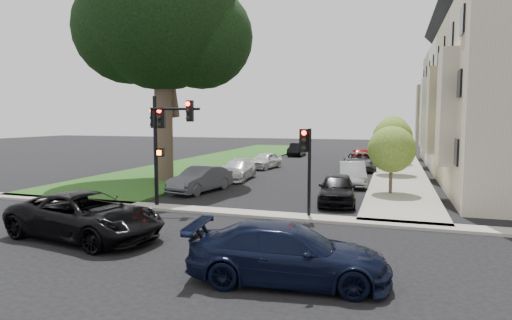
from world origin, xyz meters
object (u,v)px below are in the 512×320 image
(eucalyptus, at_px, (161,12))
(small_tree_a, at_px, (392,149))
(car_parked_1, at_px, (352,174))
(car_parked_6, at_px, (237,170))
(car_cross_far, at_px, (288,253))
(car_parked_3, at_px, (361,156))
(traffic_signal_secondary, at_px, (306,156))
(car_parked_9, at_px, (297,149))
(traffic_signal_main, at_px, (163,131))
(small_tree_b, at_px, (392,137))
(car_cross_near, at_px, (86,216))
(car_parked_5, at_px, (200,179))
(small_tree_c, at_px, (393,132))
(car_parked_2, at_px, (359,161))
(car_parked_7, at_px, (265,160))
(car_parked_0, at_px, (337,189))

(eucalyptus, relative_size, small_tree_a, 4.27)
(car_parked_1, distance_m, car_parked_6, 7.41)
(car_cross_far, height_order, car_parked_3, car_parked_3)
(traffic_signal_secondary, xyz_separation_m, car_parked_1, (0.98, 9.14, -1.81))
(car_parked_9, bearing_deg, car_parked_1, -70.81)
(traffic_signal_main, xyz_separation_m, car_parked_9, (-0.17, 28.19, -2.74))
(small_tree_b, bearing_deg, car_parked_3, 110.80)
(car_parked_6, distance_m, car_parked_9, 18.91)
(car_cross_near, relative_size, car_parked_3, 1.29)
(traffic_signal_secondary, distance_m, car_parked_5, 8.12)
(small_tree_c, xyz_separation_m, car_parked_2, (-2.41, -4.92, -2.11))
(small_tree_a, bearing_deg, car_parked_3, 99.80)
(car_parked_3, height_order, car_parked_6, car_parked_3)
(small_tree_c, xyz_separation_m, car_parked_7, (-9.68, -6.15, -2.15))
(car_parked_3, height_order, car_parked_9, car_parked_3)
(car_parked_0, bearing_deg, car_cross_far, -95.47)
(car_parked_2, bearing_deg, car_parked_6, -140.29)
(car_parked_3, relative_size, car_parked_6, 0.96)
(small_tree_c, xyz_separation_m, car_cross_far, (-2.28, -28.88, -2.09))
(car_cross_near, xyz_separation_m, car_parked_9, (-0.18, 33.37, -0.08))
(car_parked_2, bearing_deg, small_tree_b, -55.94)
(car_cross_far, bearing_deg, traffic_signal_secondary, 0.65)
(small_tree_a, bearing_deg, car_parked_5, -167.80)
(car_cross_far, height_order, car_parked_1, car_cross_far)
(car_parked_6, bearing_deg, car_parked_7, 87.09)
(car_cross_near, relative_size, car_cross_far, 1.12)
(car_cross_near, distance_m, car_parked_6, 14.47)
(small_tree_b, bearing_deg, car_cross_near, -116.05)
(car_parked_1, relative_size, car_parked_5, 1.01)
(small_tree_c, height_order, traffic_signal_main, traffic_signal_main)
(car_parked_5, bearing_deg, car_parked_1, 44.31)
(small_tree_a, distance_m, small_tree_c, 15.69)
(car_parked_2, relative_size, car_parked_5, 1.17)
(small_tree_c, bearing_deg, eucalyptus, -133.18)
(car_cross_near, bearing_deg, car_parked_0, -31.39)
(car_cross_near, height_order, car_parked_6, car_cross_near)
(small_tree_a, bearing_deg, traffic_signal_secondary, -116.46)
(car_parked_5, relative_size, car_parked_7, 1.10)
(car_parked_0, bearing_deg, car_parked_2, 84.13)
(traffic_signal_main, height_order, car_parked_5, traffic_signal_main)
(eucalyptus, height_order, car_parked_2, eucalyptus)
(small_tree_b, relative_size, small_tree_c, 0.96)
(eucalyptus, height_order, car_parked_1, eucalyptus)
(car_cross_near, height_order, car_parked_5, car_cross_near)
(car_parked_6, relative_size, car_parked_9, 1.06)
(traffic_signal_secondary, relative_size, car_parked_5, 0.85)
(small_tree_b, height_order, car_cross_near, small_tree_b)
(car_parked_9, bearing_deg, small_tree_b, -57.02)
(small_tree_b, distance_m, car_parked_3, 7.46)
(car_parked_1, bearing_deg, car_cross_near, -124.94)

